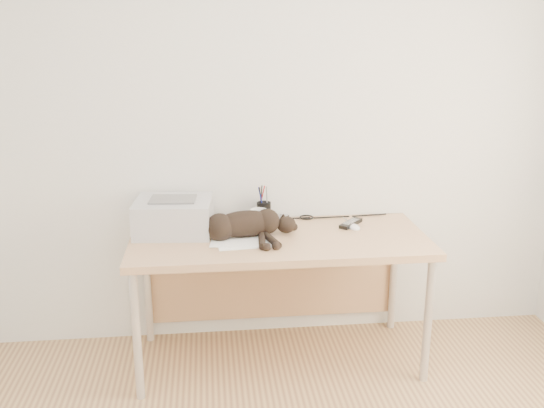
{
  "coord_description": "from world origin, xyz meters",
  "views": [
    {
      "loc": [
        -0.37,
        -1.67,
        1.84
      ],
      "look_at": [
        -0.04,
        1.34,
        0.94
      ],
      "focal_mm": 40.0,
      "sensor_mm": 36.0,
      "label": 1
    }
  ],
  "objects": [
    {
      "name": "desk",
      "position": [
        0.0,
        1.48,
        0.61
      ],
      "size": [
        1.6,
        0.7,
        0.74
      ],
      "color": "tan",
      "rests_on": "floor"
    },
    {
      "name": "mouse",
      "position": [
        0.44,
        1.49,
        0.76
      ],
      "size": [
        0.08,
        0.11,
        0.03
      ],
      "primitive_type": "ellipsoid",
      "rotation": [
        0.0,
        0.0,
        0.18
      ],
      "color": "white",
      "rests_on": "desk"
    },
    {
      "name": "cable_tangle",
      "position": [
        0.0,
        1.7,
        0.75
      ],
      "size": [
        1.36,
        0.09,
        0.01
      ],
      "primitive_type": null,
      "color": "black",
      "rests_on": "desk"
    },
    {
      "name": "papers",
      "position": [
        -0.2,
        1.34,
        0.74
      ],
      "size": [
        0.35,
        0.26,
        0.01
      ],
      "color": "white",
      "rests_on": "desk"
    },
    {
      "name": "printer",
      "position": [
        -0.57,
        1.53,
        0.83
      ],
      "size": [
        0.44,
        0.38,
        0.19
      ],
      "color": "silver",
      "rests_on": "desk"
    },
    {
      "name": "mug",
      "position": [
        -0.09,
        1.6,
        0.79
      ],
      "size": [
        0.14,
        0.14,
        0.09
      ],
      "primitive_type": "imported",
      "rotation": [
        0.0,
        0.0,
        0.95
      ],
      "color": "white",
      "rests_on": "desk"
    },
    {
      "name": "cat",
      "position": [
        -0.2,
        1.4,
        0.81
      ],
      "size": [
        0.68,
        0.32,
        0.15
      ],
      "rotation": [
        0.0,
        0.0,
        0.14
      ],
      "color": "black",
      "rests_on": "desk"
    },
    {
      "name": "remote_grey",
      "position": [
        0.05,
        1.64,
        0.75
      ],
      "size": [
        0.09,
        0.19,
        0.02
      ],
      "primitive_type": "cube",
      "rotation": [
        0.0,
        0.0,
        -0.19
      ],
      "color": "slate",
      "rests_on": "desk"
    },
    {
      "name": "pen_cup",
      "position": [
        -0.06,
        1.68,
        0.8
      ],
      "size": [
        0.08,
        0.08,
        0.21
      ],
      "color": "black",
      "rests_on": "desk"
    },
    {
      "name": "wall_back",
      "position": [
        0.0,
        1.75,
        1.3
      ],
      "size": [
        3.5,
        0.0,
        3.5
      ],
      "primitive_type": "plane",
      "rotation": [
        1.57,
        0.0,
        0.0
      ],
      "color": "white",
      "rests_on": "floor"
    },
    {
      "name": "remote_black",
      "position": [
        0.43,
        1.55,
        0.75
      ],
      "size": [
        0.16,
        0.18,
        0.02
      ],
      "primitive_type": "cube",
      "rotation": [
        0.0,
        0.0,
        -0.71
      ],
      "color": "black",
      "rests_on": "desk"
    }
  ]
}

